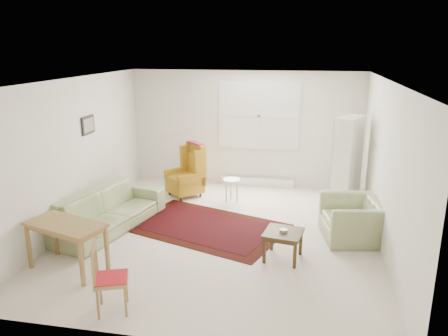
% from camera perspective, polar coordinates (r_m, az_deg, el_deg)
% --- Properties ---
extents(room, '(5.04, 5.54, 2.51)m').
position_cam_1_polar(room, '(7.07, 0.02, 1.41)').
color(room, beige).
rests_on(room, ground).
extents(rug, '(2.98, 2.41, 0.03)m').
position_cam_1_polar(rug, '(7.55, -2.41, -7.62)').
color(rug, black).
rests_on(rug, ground).
extents(sofa, '(1.36, 2.36, 0.89)m').
position_cam_1_polar(sofa, '(7.62, -14.93, -4.44)').
color(sofa, '#8E9A67').
rests_on(sofa, ground).
extents(armchair, '(1.05, 1.15, 0.78)m').
position_cam_1_polar(armchair, '(7.28, 16.45, -5.98)').
color(armchair, '#8E9A67').
rests_on(armchair, ground).
extents(wingback_chair, '(0.92, 0.92, 1.10)m').
position_cam_1_polar(wingback_chair, '(8.93, -5.20, -0.29)').
color(wingback_chair, '#B0801B').
rests_on(wingback_chair, ground).
extents(coffee_table, '(0.61, 0.61, 0.43)m').
position_cam_1_polar(coffee_table, '(6.47, 7.70, -9.95)').
color(coffee_table, '#3E2913').
rests_on(coffee_table, ground).
extents(stool, '(0.43, 0.43, 0.47)m').
position_cam_1_polar(stool, '(8.67, 0.97, -2.90)').
color(stool, white).
rests_on(stool, ground).
extents(cabinet, '(0.61, 0.78, 1.74)m').
position_cam_1_polar(cabinet, '(8.60, 15.78, 0.75)').
color(cabinet, white).
rests_on(cabinet, ground).
extents(desk, '(1.21, 0.86, 0.69)m').
position_cam_1_polar(desk, '(6.45, -19.77, -9.63)').
color(desk, olive).
rests_on(desk, ground).
extents(desk_chair, '(0.49, 0.49, 0.86)m').
position_cam_1_polar(desk_chair, '(5.34, -14.51, -13.70)').
color(desk_chair, olive).
rests_on(desk_chair, ground).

